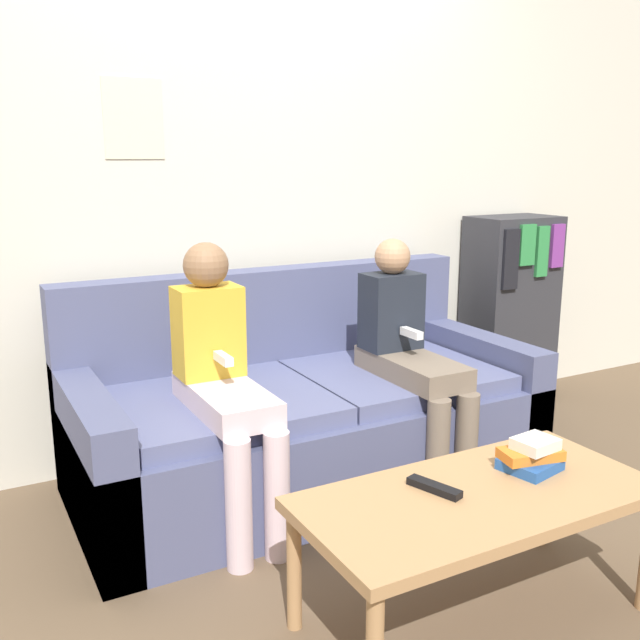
{
  "coord_description": "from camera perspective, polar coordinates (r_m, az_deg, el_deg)",
  "views": [
    {
      "loc": [
        -1.3,
        -1.97,
        1.36
      ],
      "look_at": [
        0.0,
        0.42,
        0.73
      ],
      "focal_mm": 40.0,
      "sensor_mm": 36.0,
      "label": 1
    }
  ],
  "objects": [
    {
      "name": "ground_plane",
      "position": [
        2.72,
        4.42,
        -16.98
      ],
      "size": [
        10.0,
        10.0,
        0.0
      ],
      "primitive_type": "plane",
      "color": "brown"
    },
    {
      "name": "wall_back",
      "position": [
        3.32,
        -5.65,
        11.94
      ],
      "size": [
        8.0,
        0.06,
        2.6
      ],
      "color": "beige",
      "rests_on": "ground_plane"
    },
    {
      "name": "couch",
      "position": [
        3.04,
        -1.31,
        -7.74
      ],
      "size": [
        1.91,
        0.88,
        0.87
      ],
      "color": "#4C5175",
      "rests_on": "ground_plane"
    },
    {
      "name": "coffee_table",
      "position": [
        2.19,
        12.52,
        -14.34
      ],
      "size": [
        1.06,
        0.51,
        0.41
      ],
      "color": "#AD7F51",
      "rests_on": "ground_plane"
    },
    {
      "name": "person_left",
      "position": [
        2.59,
        -7.78,
        -4.44
      ],
      "size": [
        0.24,
        0.59,
        1.05
      ],
      "color": "silver",
      "rests_on": "ground_plane"
    },
    {
      "name": "person_right",
      "position": [
        2.97,
        7.25,
        -2.6
      ],
      "size": [
        0.24,
        0.59,
        1.02
      ],
      "color": "#756656",
      "rests_on": "ground_plane"
    },
    {
      "name": "tv_remote",
      "position": [
        2.14,
        9.12,
        -13.09
      ],
      "size": [
        0.09,
        0.17,
        0.02
      ],
      "rotation": [
        0.0,
        0.0,
        0.33
      ],
      "color": "black",
      "rests_on": "coffee_table"
    },
    {
      "name": "book_stack",
      "position": [
        2.33,
        16.56,
        -10.38
      ],
      "size": [
        0.2,
        0.18,
        0.1
      ],
      "color": "#23519E",
      "rests_on": "coffee_table"
    },
    {
      "name": "bookshelf",
      "position": [
        4.05,
        14.91,
        0.69
      ],
      "size": [
        0.47,
        0.32,
        1.04
      ],
      "color": "#2D2D33",
      "rests_on": "ground_plane"
    }
  ]
}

